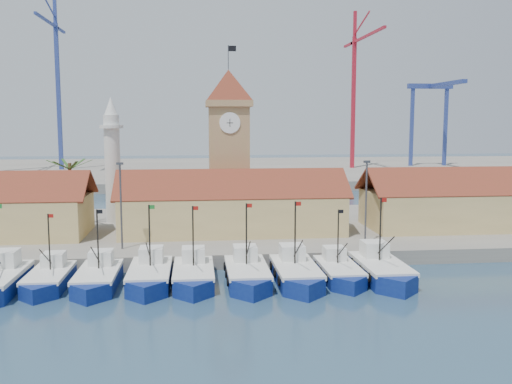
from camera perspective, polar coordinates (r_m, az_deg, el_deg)
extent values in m
plane|color=#1B3249|center=(49.76, -0.89, -10.10)|extent=(400.00, 400.00, 0.00)
cube|color=gray|center=(72.82, -2.60, -3.96)|extent=(140.00, 32.00, 1.50)
cube|color=gray|center=(157.99, -4.50, 2.11)|extent=(240.00, 80.00, 2.00)
cube|color=silver|center=(56.41, -23.83, -6.12)|extent=(2.29, 2.40, 1.53)
cube|color=navy|center=(54.65, -19.94, -8.45)|extent=(3.27, 7.40, 1.68)
cube|color=navy|center=(51.21, -20.94, -9.54)|extent=(3.27, 3.27, 1.68)
cube|color=silver|center=(54.44, -19.98, -7.59)|extent=(3.34, 7.61, 0.33)
cube|color=silver|center=(56.00, -19.56, -6.38)|extent=(1.96, 2.06, 1.31)
cylinder|color=black|center=(54.30, -19.98, -4.79)|extent=(0.13, 0.13, 5.23)
cube|color=#A5140F|center=(53.81, -19.85, -2.26)|extent=(0.47, 0.02, 0.33)
cube|color=navy|center=(53.40, -15.50, -8.61)|extent=(3.46, 7.83, 1.78)
cube|color=navy|center=(49.70, -16.24, -9.82)|extent=(3.46, 3.46, 1.78)
cube|color=silver|center=(53.17, -15.53, -7.68)|extent=(3.53, 8.05, 0.35)
cube|color=silver|center=(54.85, -15.22, -6.37)|extent=(2.08, 2.17, 1.38)
cylinder|color=black|center=(53.02, -15.54, -4.65)|extent=(0.14, 0.14, 5.54)
cube|color=black|center=(52.53, -15.37, -1.91)|extent=(0.49, 0.02, 0.35)
cube|color=navy|center=(53.03, -10.55, -8.55)|extent=(3.62, 8.19, 1.86)
cube|color=navy|center=(49.11, -10.92, -9.84)|extent=(3.62, 3.62, 1.86)
cube|color=silver|center=(52.79, -10.57, -7.58)|extent=(3.69, 8.42, 0.36)
cube|color=silver|center=(54.57, -10.42, -6.19)|extent=(2.17, 2.28, 1.45)
cylinder|color=black|center=(52.64, -10.60, -4.38)|extent=(0.14, 0.14, 5.79)
cube|color=#197226|center=(52.16, -10.38, -1.49)|extent=(0.52, 0.02, 0.36)
cube|color=navy|center=(52.68, -6.26, -8.59)|extent=(3.55, 8.03, 1.82)
cube|color=navy|center=(48.82, -6.27, -9.86)|extent=(3.55, 3.55, 1.82)
cube|color=silver|center=(52.44, -6.27, -7.63)|extent=(3.62, 8.25, 0.35)
cube|color=silver|center=(54.19, -6.28, -6.26)|extent=(2.13, 2.23, 1.42)
cylinder|color=black|center=(52.29, -6.31, -4.48)|extent=(0.14, 0.14, 5.68)
cube|color=#A5140F|center=(51.82, -6.07, -1.62)|extent=(0.51, 0.02, 0.35)
cube|color=navy|center=(52.63, -0.91, -8.54)|extent=(3.65, 8.26, 1.88)
cube|color=navy|center=(48.69, -0.46, -9.85)|extent=(3.65, 3.65, 1.88)
cube|color=silver|center=(52.39, -0.91, -7.56)|extent=(3.72, 8.49, 0.36)
cube|color=silver|center=(54.18, -1.11, -6.15)|extent=(2.19, 2.29, 1.46)
cylinder|color=black|center=(52.24, -0.97, -4.31)|extent=(0.15, 0.15, 5.84)
cube|color=#A5140F|center=(51.79, -0.68, -1.37)|extent=(0.52, 0.02, 0.36)
cube|color=navy|center=(52.91, 4.00, -8.46)|extent=(3.72, 8.42, 1.91)
cube|color=navy|center=(48.94, 4.87, -9.77)|extent=(3.72, 3.72, 1.91)
cube|color=silver|center=(52.66, 4.00, -7.46)|extent=(3.80, 8.66, 0.37)
cube|color=silver|center=(54.47, 3.62, -6.04)|extent=(2.23, 2.34, 1.49)
cylinder|color=black|center=(52.51, 3.93, -4.17)|extent=(0.15, 0.15, 5.96)
cube|color=#A5140F|center=(52.09, 4.25, -1.18)|extent=(0.53, 0.02, 0.37)
cube|color=navy|center=(54.26, 8.27, -8.19)|extent=(3.28, 7.43, 1.69)
cube|color=navy|center=(50.81, 9.31, -9.28)|extent=(3.28, 3.28, 1.69)
cube|color=silver|center=(54.05, 8.28, -7.33)|extent=(3.35, 7.63, 0.33)
cube|color=silver|center=(55.61, 7.82, -6.11)|extent=(1.97, 2.06, 1.31)
cylinder|color=black|center=(53.90, 8.21, -4.50)|extent=(0.13, 0.13, 5.25)
cube|color=black|center=(53.52, 8.50, -1.94)|extent=(0.47, 0.02, 0.33)
cube|color=navy|center=(55.00, 12.39, -8.00)|extent=(3.82, 8.65, 1.97)
cube|color=navy|center=(51.07, 13.94, -9.22)|extent=(3.82, 3.82, 1.97)
cube|color=silver|center=(54.75, 12.42, -7.00)|extent=(3.90, 8.89, 0.38)
cube|color=silver|center=(56.55, 11.74, -5.62)|extent=(2.29, 2.40, 1.53)
cylinder|color=black|center=(54.61, 12.32, -3.75)|extent=(0.15, 0.15, 6.12)
cube|color=#A5140F|center=(54.24, 12.67, -0.79)|extent=(0.55, 0.02, 0.38)
cube|color=#D8B977|center=(68.36, -2.41, -2.13)|extent=(26.00, 10.00, 4.50)
cube|color=maroon|center=(65.38, -2.28, 0.76)|extent=(27.04, 5.13, 3.21)
cube|color=maroon|center=(70.34, -2.55, 1.21)|extent=(27.04, 5.13, 3.21)
cube|color=#D8B977|center=(77.27, 22.01, -1.57)|extent=(30.00, 10.00, 4.50)
cube|color=maroon|center=(74.64, 23.05, 0.99)|extent=(31.20, 5.13, 3.21)
cube|color=maroon|center=(79.02, 21.29, 1.38)|extent=(31.20, 5.13, 3.21)
cube|color=#AA7C57|center=(73.68, -2.73, 2.65)|extent=(5.00, 5.00, 15.00)
cube|color=#AA7C57|center=(73.49, -2.76, 8.80)|extent=(5.80, 5.80, 0.80)
pyramid|color=maroon|center=(73.60, -2.78, 10.59)|extent=(5.80, 5.80, 4.00)
cylinder|color=white|center=(70.92, -2.63, 6.92)|extent=(2.60, 0.15, 2.60)
cube|color=black|center=(70.84, -2.63, 6.92)|extent=(0.08, 0.02, 1.00)
cube|color=black|center=(70.84, -2.63, 6.92)|extent=(0.80, 0.02, 0.08)
cylinder|color=#3F3F44|center=(73.89, -2.79, 13.30)|extent=(0.10, 0.10, 3.00)
cube|color=black|center=(74.05, -2.40, 14.15)|extent=(1.00, 0.03, 0.70)
cylinder|color=silver|center=(76.35, -14.13, 2.22)|extent=(2.00, 2.00, 14.00)
cylinder|color=silver|center=(76.10, -14.26, 6.35)|extent=(3.00, 3.00, 0.40)
cone|color=silver|center=(76.12, -14.32, 8.31)|extent=(1.80, 1.80, 2.40)
cylinder|color=brown|center=(75.57, -18.03, -0.25)|extent=(0.44, 0.44, 8.00)
cube|color=#2B571D|center=(74.92, -17.09, 2.65)|extent=(2.80, 0.35, 1.18)
cube|color=#2B571D|center=(76.24, -17.44, 2.71)|extent=(1.71, 2.60, 1.18)
cube|color=#2B571D|center=(76.53, -18.47, 2.68)|extent=(1.71, 2.60, 1.18)
cube|color=#2B571D|center=(75.51, -19.18, 2.60)|extent=(2.80, 0.35, 1.18)
cube|color=#2B571D|center=(74.17, -18.87, 2.54)|extent=(1.71, 2.60, 1.18)
cube|color=#2B571D|center=(73.87, -17.81, 2.56)|extent=(1.71, 2.60, 1.18)
cylinder|color=#3F3F44|center=(60.47, -13.35, -1.38)|extent=(0.20, 0.20, 9.00)
cube|color=#3F3F44|center=(59.99, -13.47, 2.78)|extent=(0.70, 0.25, 0.25)
cylinder|color=#3F3F44|center=(62.69, 10.94, -1.02)|extent=(0.20, 0.20, 9.00)
cube|color=#3F3F44|center=(62.24, 11.04, 3.00)|extent=(0.70, 0.25, 0.25)
cube|color=#2E408E|center=(159.45, -19.14, 8.96)|extent=(1.00, 1.00, 37.85)
cube|color=#2E408E|center=(152.96, -20.16, 15.77)|extent=(0.60, 21.26, 0.60)
cube|color=#2E408E|center=(165.97, -19.00, 15.10)|extent=(0.60, 10.00, 0.60)
cube|color=#2E408E|center=(161.88, -19.48, 16.91)|extent=(0.80, 0.80, 7.00)
cube|color=#B21B2D|center=(158.27, 9.70, 8.69)|extent=(1.00, 1.00, 34.73)
cube|color=#B21B2D|center=(149.07, 11.03, 15.09)|extent=(0.60, 27.65, 0.60)
cube|color=#B21B2D|center=(164.37, 9.34, 14.36)|extent=(0.60, 10.00, 0.60)
cube|color=#B21B2D|center=(160.25, 9.86, 16.17)|extent=(0.80, 0.80, 7.00)
cube|color=#2E408E|center=(168.85, 15.31, 6.28)|extent=(0.90, 0.90, 22.00)
cube|color=#2E408E|center=(172.73, 18.42, 6.18)|extent=(0.90, 0.90, 22.00)
cube|color=#2E408E|center=(171.00, 17.02, 10.09)|extent=(13.00, 1.40, 1.40)
cube|color=#2E408E|center=(161.85, 18.42, 10.22)|extent=(1.40, 22.00, 1.00)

